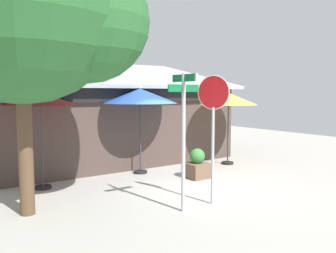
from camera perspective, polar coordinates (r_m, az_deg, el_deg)
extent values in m
cube|color=#ADA8A0|center=(10.42, 4.46, -9.55)|extent=(28.00, 28.00, 0.10)
cube|color=#473833|center=(14.31, -10.23, 0.61)|extent=(8.94, 5.17, 2.92)
cube|color=#B7BABF|center=(14.14, -10.11, 8.56)|extent=(9.44, 5.77, 1.28)
cube|color=black|center=(11.91, -5.03, 5.07)|extent=(8.34, 0.16, 0.44)
cylinder|color=#A8AAB2|center=(7.76, 2.51, -2.77)|extent=(0.09, 0.09, 3.07)
cube|color=#116B38|center=(7.69, 2.56, 7.86)|extent=(0.04, 0.81, 0.16)
cube|color=#116B38|center=(7.68, 2.55, 6.22)|extent=(0.81, 0.04, 0.16)
cube|color=white|center=(7.34, 4.60, 7.96)|extent=(0.03, 0.06, 0.16)
cylinder|color=#A8AAB2|center=(8.41, 7.25, -4.77)|extent=(0.07, 0.07, 2.31)
cylinder|color=white|center=(8.28, 7.37, 5.50)|extent=(0.33, 0.75, 0.81)
cylinder|color=red|center=(8.28, 7.37, 5.50)|extent=(0.33, 0.71, 0.76)
cylinder|color=black|center=(10.48, -19.57, -9.26)|extent=(0.44, 0.44, 0.08)
cylinder|color=#333335|center=(10.25, -19.78, -3.05)|extent=(0.05, 0.05, 2.37)
cone|color=#B21E23|center=(10.15, -20.01, 4.22)|extent=(1.98, 1.98, 0.33)
sphere|color=silver|center=(10.15, -20.05, 5.32)|extent=(0.08, 0.08, 0.08)
cylinder|color=black|center=(11.78, -4.47, -7.34)|extent=(0.44, 0.44, 0.08)
cylinder|color=#333335|center=(11.58, -4.51, -1.82)|extent=(0.05, 0.05, 2.36)
cone|color=#2D56B7|center=(11.49, -4.57, 4.97)|extent=(2.45, 2.45, 0.48)
sphere|color=silver|center=(11.49, -4.58, 6.31)|extent=(0.08, 0.08, 0.08)
cylinder|color=black|center=(13.39, 9.62, -5.84)|extent=(0.44, 0.44, 0.08)
cylinder|color=#333335|center=(13.22, 9.70, -1.19)|extent=(0.05, 0.05, 2.27)
cone|color=#EAD14C|center=(13.14, 9.79, 4.44)|extent=(2.08, 2.08, 0.43)
sphere|color=silver|center=(13.14, 9.80, 5.50)|extent=(0.08, 0.08, 0.08)
cylinder|color=brown|center=(8.16, -22.11, -3.17)|extent=(0.31, 0.31, 2.95)
sphere|color=#28602D|center=(8.06, -12.93, 16.39)|extent=(2.69, 2.69, 2.69)
cube|color=brown|center=(11.11, 4.75, -7.10)|extent=(0.68, 0.68, 0.47)
sphere|color=#387538|center=(11.02, 4.77, -4.80)|extent=(0.48, 0.48, 0.48)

